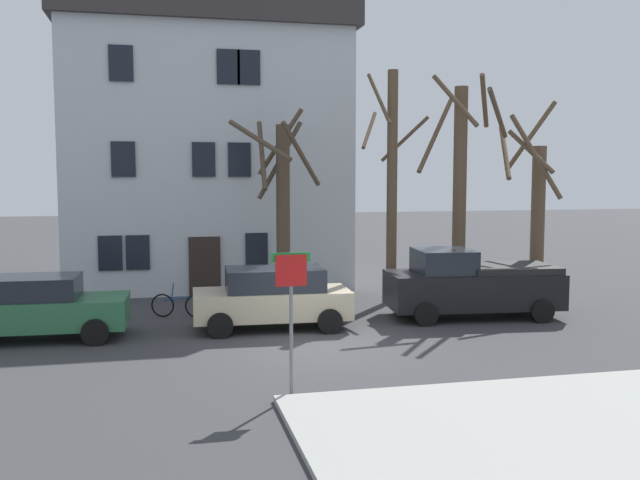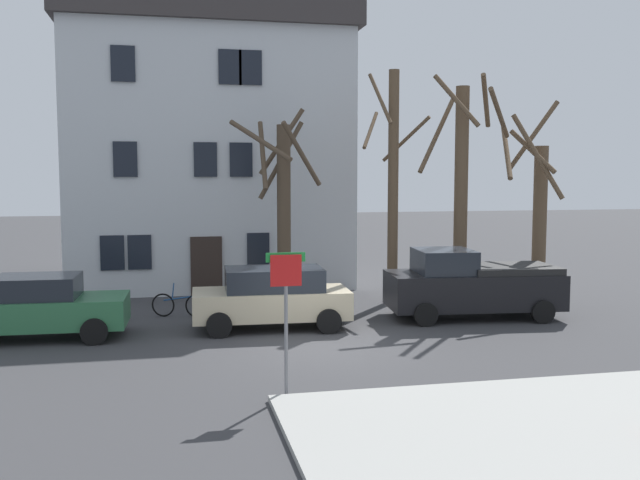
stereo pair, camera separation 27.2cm
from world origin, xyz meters
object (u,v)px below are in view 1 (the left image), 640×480
object	(u,v)px
building_main	(205,137)
tree_bare_near	(282,202)
bicycle_leaning	(179,305)
tree_bare_far	(460,184)
street_sign_pole	(291,297)
car_green_sedan	(37,308)
pickup_truck_black	(471,284)
tree_bare_mid	(391,182)
car_beige_wagon	(273,297)
tree_bare_end	(535,209)

from	to	relation	value
building_main	tree_bare_near	world-z (taller)	building_main
tree_bare_near	bicycle_leaning	bearing A→B (deg)	-160.29
tree_bare_far	street_sign_pole	bearing A→B (deg)	-130.05
building_main	bicycle_leaning	xyz separation A→B (m)	(-1.34, -7.67, -5.43)
car_green_sedan	pickup_truck_black	distance (m)	12.22
building_main	tree_bare_mid	xyz separation A→B (m)	(5.68, -6.59, -1.76)
tree_bare_mid	building_main	bearing A→B (deg)	130.78
tree_bare_far	car_green_sedan	world-z (taller)	tree_bare_far
tree_bare_near	street_sign_pole	xyz separation A→B (m)	(-1.45, -9.42, -1.43)
street_sign_pole	car_beige_wagon	bearing A→B (deg)	84.30
tree_bare_near	bicycle_leaning	xyz separation A→B (m)	(-3.34, -1.20, -3.02)
tree_bare_far	bicycle_leaning	xyz separation A→B (m)	(-9.24, -0.53, -3.61)
tree_bare_far	street_sign_pole	distance (m)	11.61
pickup_truck_black	building_main	bearing A→B (deg)	126.98
pickup_truck_black	bicycle_leaning	size ratio (longest dim) A/B	3.14
tree_bare_mid	tree_bare_far	distance (m)	2.29
building_main	tree_bare_near	size ratio (longest dim) A/B	1.77
tree_bare_far	street_sign_pole	size ratio (longest dim) A/B	2.67
tree_bare_far	car_beige_wagon	distance (m)	7.88
car_beige_wagon	pickup_truck_black	size ratio (longest dim) A/B	0.83
pickup_truck_black	street_sign_pole	bearing A→B (deg)	-136.57
car_beige_wagon	pickup_truck_black	xyz separation A→B (m)	(6.06, 0.21, 0.11)
building_main	tree_bare_far	distance (m)	10.81
tree_bare_far	car_green_sedan	distance (m)	13.54
tree_bare_far	car_green_sedan	xyz separation A→B (m)	(-12.91, -2.62, -3.14)
tree_bare_mid	tree_bare_far	xyz separation A→B (m)	(2.22, -0.56, -0.07)
building_main	pickup_truck_black	bearing A→B (deg)	-53.02
building_main	car_green_sedan	distance (m)	12.04
tree_bare_end	bicycle_leaning	bearing A→B (deg)	-179.46
car_beige_wagon	pickup_truck_black	distance (m)	6.07
tree_bare_mid	bicycle_leaning	bearing A→B (deg)	-171.21
car_green_sedan	bicycle_leaning	xyz separation A→B (m)	(3.67, 2.09, -0.47)
tree_bare_far	car_beige_wagon	world-z (taller)	tree_bare_far
tree_bare_far	street_sign_pole	world-z (taller)	tree_bare_far
tree_bare_near	car_beige_wagon	distance (m)	4.24
building_main	tree_bare_mid	world-z (taller)	building_main
building_main	pickup_truck_black	world-z (taller)	building_main
building_main	tree_bare_far	bearing A→B (deg)	-42.10
car_beige_wagon	street_sign_pole	distance (m)	6.22
tree_bare_far	street_sign_pole	xyz separation A→B (m)	(-7.36, -8.75, -2.01)
tree_bare_far	pickup_truck_black	bearing A→B (deg)	-105.76
tree_bare_far	bicycle_leaning	bearing A→B (deg)	-176.73
tree_bare_near	tree_bare_mid	distance (m)	3.74
building_main	car_green_sedan	size ratio (longest dim) A/B	2.48
tree_bare_far	bicycle_leaning	size ratio (longest dim) A/B	4.48
car_beige_wagon	tree_bare_near	bearing A→B (deg)	75.75
tree_bare_near	street_sign_pole	distance (m)	9.64
tree_bare_near	car_beige_wagon	world-z (taller)	tree_bare_near
car_beige_wagon	bicycle_leaning	xyz separation A→B (m)	(-2.49, 2.13, -0.52)
tree_bare_mid	tree_bare_end	distance (m)	4.93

